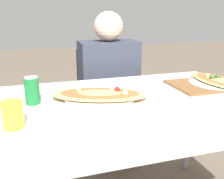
# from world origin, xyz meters

# --- Properties ---
(dining_table) EXTENTS (1.39, 0.89, 0.72)m
(dining_table) POSITION_xyz_m (0.00, 0.00, 0.66)
(dining_table) COLOR silver
(dining_table) RESTS_ON ground_plane
(chair_far_seated) EXTENTS (0.40, 0.40, 0.84)m
(chair_far_seated) POSITION_xyz_m (0.13, 0.77, 0.48)
(chair_far_seated) COLOR black
(chair_far_seated) RESTS_ON ground_plane
(person_seated) EXTENTS (0.41, 0.25, 1.12)m
(person_seated) POSITION_xyz_m (0.13, 0.66, 0.66)
(person_seated) COLOR #2D2D38
(person_seated) RESTS_ON ground_plane
(pizza_main) EXTENTS (0.51, 0.36, 0.06)m
(pizza_main) POSITION_xyz_m (-0.09, 0.08, 0.74)
(pizza_main) COLOR white
(pizza_main) RESTS_ON dining_table
(soda_can) EXTENTS (0.07, 0.07, 0.12)m
(soda_can) POSITION_xyz_m (-0.40, 0.11, 0.78)
(soda_can) COLOR #197233
(soda_can) RESTS_ON dining_table
(drink_glass) EXTENTS (0.08, 0.08, 0.10)m
(drink_glass) POSITION_xyz_m (-0.47, -0.13, 0.77)
(drink_glass) COLOR gold
(drink_glass) RESTS_ON dining_table
(serving_tray) EXTENTS (0.41, 0.29, 0.01)m
(serving_tray) POSITION_xyz_m (0.55, 0.12, 0.73)
(serving_tray) COLOR brown
(serving_tray) RESTS_ON dining_table
(pizza_second) EXTENTS (0.32, 0.41, 0.06)m
(pizza_second) POSITION_xyz_m (0.61, 0.12, 0.74)
(pizza_second) COLOR white
(pizza_second) RESTS_ON dining_table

